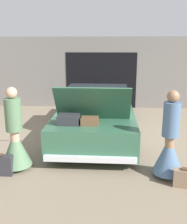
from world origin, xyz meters
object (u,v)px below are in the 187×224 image
(person_left, at_px, (15,141))
(suitcase_beside_right_person, at_px, (185,178))
(person_right, at_px, (169,147))
(car, at_px, (96,114))

(person_left, height_order, suitcase_beside_right_person, person_left)
(person_left, bearing_deg, person_right, 92.25)
(person_right, xyz_separation_m, suitcase_beside_right_person, (0.23, -0.39, -0.45))
(person_left, xyz_separation_m, person_right, (3.07, -0.12, 0.00))
(person_left, height_order, person_right, person_left)
(person_left, distance_m, person_right, 3.07)
(car, bearing_deg, person_left, -123.54)
(person_left, relative_size, suitcase_beside_right_person, 4.02)
(car, distance_m, person_left, 2.77)
(car, height_order, person_right, person_right)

